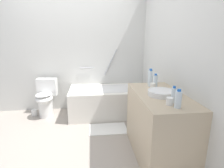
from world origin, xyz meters
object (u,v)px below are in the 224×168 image
at_px(sink_faucet, 176,93).
at_px(drinking_glass_1, 153,86).
at_px(toilet_paper_roll, 34,113).
at_px(water_bottle_4, 151,78).
at_px(water_bottle_2, 150,77).
at_px(bath_mat, 108,129).
at_px(sink_basin, 161,93).
at_px(drinking_glass_0, 170,101).
at_px(water_bottle_3, 178,99).
at_px(water_bottle_1, 155,82).
at_px(water_bottle_0, 174,95).
at_px(toilet, 46,98).
at_px(bathtub, 109,100).

relative_size(sink_faucet, drinking_glass_1, 1.65).
bearing_deg(sink_faucet, toilet_paper_roll, 145.35).
height_order(sink_faucet, water_bottle_4, water_bottle_4).
height_order(water_bottle_2, bath_mat, water_bottle_2).
xyz_separation_m(sink_basin, drinking_glass_0, (-0.03, -0.31, 0.01)).
relative_size(water_bottle_3, water_bottle_4, 0.78).
height_order(sink_faucet, water_bottle_1, water_bottle_1).
relative_size(water_bottle_0, toilet_paper_roll, 1.57).
height_order(sink_basin, drinking_glass_1, drinking_glass_1).
bearing_deg(water_bottle_0, toilet_paper_roll, 139.25).
height_order(water_bottle_4, bath_mat, water_bottle_4).
bearing_deg(drinking_glass_0, water_bottle_4, 87.57).
xyz_separation_m(water_bottle_0, drinking_glass_1, (-0.06, 0.49, -0.04)).
bearing_deg(toilet_paper_roll, water_bottle_3, -43.43).
xyz_separation_m(toilet, drinking_glass_0, (1.73, -1.82, 0.53)).
xyz_separation_m(water_bottle_3, drinking_glass_0, (-0.05, 0.09, -0.05)).
bearing_deg(bathtub, sink_basin, -70.57).
xyz_separation_m(water_bottle_1, drinking_glass_1, (-0.06, -0.07, -0.05)).
distance_m(water_bottle_0, water_bottle_1, 0.55).
height_order(drinking_glass_1, toilet_paper_roll, drinking_glass_1).
distance_m(drinking_glass_1, toilet_paper_roll, 2.52).
distance_m(water_bottle_4, toilet_paper_roll, 2.48).
xyz_separation_m(bathtub, sink_faucet, (0.69, -1.43, 0.59)).
distance_m(water_bottle_2, water_bottle_3, 0.91).
xyz_separation_m(water_bottle_1, drinking_glass_0, (-0.06, -0.62, -0.06)).
xyz_separation_m(water_bottle_4, drinking_glass_0, (-0.03, -0.73, -0.08)).
bearing_deg(water_bottle_2, sink_faucet, -72.50).
height_order(toilet, drinking_glass_1, drinking_glass_1).
height_order(toilet, water_bottle_4, water_bottle_4).
height_order(water_bottle_2, water_bottle_3, water_bottle_2).
bearing_deg(toilet, water_bottle_3, 48.16).
xyz_separation_m(sink_faucet, bath_mat, (-0.77, 0.79, -0.88)).
relative_size(water_bottle_4, drinking_glass_0, 3.21).
relative_size(bathtub, water_bottle_1, 7.60).
bearing_deg(toilet, water_bottle_1, 61.37).
distance_m(drinking_glass_0, toilet_paper_roll, 2.83).
bearing_deg(toilet, bathtub, 91.47).
xyz_separation_m(bathtub, water_bottle_0, (0.54, -1.67, 0.65)).
xyz_separation_m(drinking_glass_0, bath_mat, (-0.55, 1.10, -0.89)).
relative_size(drinking_glass_0, toilet_paper_roll, 0.67).
height_order(sink_faucet, water_bottle_3, water_bottle_3).
distance_m(water_bottle_0, water_bottle_2, 0.76).
bearing_deg(sink_faucet, bathtub, 115.83).
xyz_separation_m(sink_basin, toilet_paper_roll, (-2.02, 1.52, -0.83)).
bearing_deg(drinking_glass_1, toilet, 143.83).
relative_size(toilet, water_bottle_2, 3.12).
relative_size(toilet, toilet_paper_roll, 6.40).
bearing_deg(water_bottle_3, toilet, 132.93).
distance_m(bathtub, bath_mat, 0.70).
bearing_deg(drinking_glass_1, water_bottle_0, -82.75).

